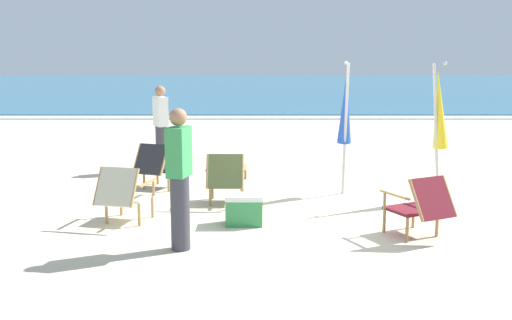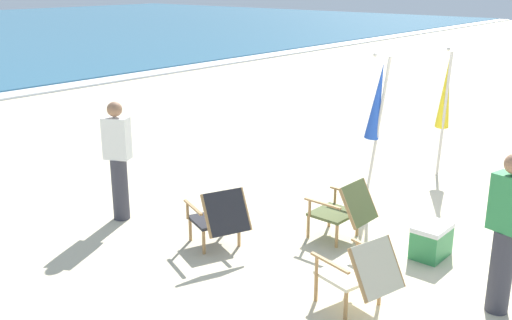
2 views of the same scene
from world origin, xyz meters
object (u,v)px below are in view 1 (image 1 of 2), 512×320
at_px(umbrella_furled_blue, 345,108).
at_px(person_by_waterline, 161,127).
at_px(beach_chair_back_right, 420,205).
at_px(person_near_chairs, 179,178).
at_px(beach_chair_front_right, 157,165).
at_px(beach_chair_far_center, 226,177).
at_px(beach_chair_front_left, 123,193).
at_px(umbrella_furled_yellow, 439,111).
at_px(cooler_box, 244,209).

relative_size(umbrella_furled_blue, person_by_waterline, 1.30).
bearing_deg(beach_chair_back_right, person_near_chairs, -171.63).
xyz_separation_m(beach_chair_front_right, person_by_waterline, (-0.19, 1.68, 0.42)).
xyz_separation_m(beach_chair_far_center, beach_chair_front_right, (-1.18, 1.01, -0.00)).
bearing_deg(beach_chair_back_right, person_by_waterline, 131.37).
height_order(beach_chair_far_center, umbrella_furled_blue, umbrella_furled_blue).
distance_m(beach_chair_front_right, person_near_chairs, 3.19).
xyz_separation_m(beach_chair_front_left, beach_chair_far_center, (1.30, 1.01, 0.00)).
height_order(beach_chair_front_right, beach_chair_back_right, beach_chair_front_right).
bearing_deg(person_near_chairs, umbrella_furled_yellow, 31.90).
distance_m(beach_chair_front_right, umbrella_furled_yellow, 4.53).
bearing_deg(cooler_box, beach_chair_front_left, 179.42).
relative_size(umbrella_furled_yellow, umbrella_furled_blue, 1.00).
bearing_deg(beach_chair_front_right, person_near_chairs, -76.05).
bearing_deg(beach_chair_back_right, cooler_box, 164.25).
bearing_deg(umbrella_furled_blue, beach_chair_far_center, -160.52).
bearing_deg(beach_chair_front_left, cooler_box, -0.58).
height_order(beach_chair_front_left, beach_chair_front_right, same).
distance_m(beach_chair_back_right, person_by_waterline, 5.79).
bearing_deg(person_by_waterline, person_near_chairs, -78.66).
bearing_deg(person_by_waterline, beach_chair_front_right, -83.56).
bearing_deg(beach_chair_back_right, umbrella_furled_yellow, 68.39).
distance_m(beach_chair_far_center, umbrella_furled_yellow, 3.30).
bearing_deg(beach_chair_front_right, person_by_waterline, 96.44).
distance_m(umbrella_furled_yellow, person_by_waterline, 5.22).
relative_size(beach_chair_front_left, umbrella_furled_yellow, 0.41).
height_order(beach_chair_far_center, person_by_waterline, person_by_waterline).
bearing_deg(cooler_box, beach_chair_back_right, -15.75).
xyz_separation_m(umbrella_furled_blue, person_near_chairs, (-2.26, -2.71, -0.55)).
bearing_deg(umbrella_furled_blue, umbrella_furled_yellow, -20.11).
distance_m(beach_chair_front_left, beach_chair_far_center, 1.65).
relative_size(beach_chair_front_right, person_near_chairs, 0.56).
bearing_deg(cooler_box, beach_chair_front_right, 125.79).
distance_m(beach_chair_far_center, beach_chair_front_right, 1.56).
bearing_deg(umbrella_furled_blue, beach_chair_front_right, 173.16).
distance_m(beach_chair_far_center, beach_chair_back_right, 2.94).
bearing_deg(beach_chair_front_left, person_near_chairs, -49.98).
relative_size(beach_chair_back_right, umbrella_furled_yellow, 0.44).
xyz_separation_m(umbrella_furled_yellow, person_near_chairs, (-3.58, -2.23, -0.55)).
relative_size(beach_chair_back_right, person_near_chairs, 0.58).
xyz_separation_m(beach_chair_front_left, person_near_chairs, (0.88, -1.04, 0.42)).
distance_m(umbrella_furled_yellow, umbrella_furled_blue, 1.40).
distance_m(beach_chair_front_left, beach_chair_back_right, 3.79).
distance_m(beach_chair_front_right, beach_chair_back_right, 4.49).
xyz_separation_m(beach_chair_front_left, umbrella_furled_yellow, (4.45, 1.18, 0.96)).
bearing_deg(beach_chair_far_center, person_near_chairs, -101.57).
height_order(umbrella_furled_blue, person_near_chairs, umbrella_furled_blue).
relative_size(beach_chair_far_center, beach_chair_front_right, 0.86).
distance_m(beach_chair_front_right, person_by_waterline, 1.74).
height_order(beach_chair_front_right, umbrella_furled_blue, umbrella_furled_blue).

